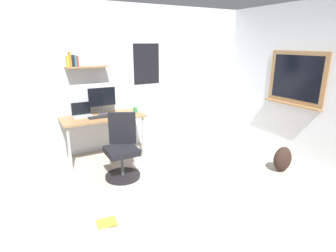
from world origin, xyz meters
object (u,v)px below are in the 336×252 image
Objects in this scene: laptop at (82,113)px; backpack at (282,159)px; keyboard at (100,117)px; coffee_mug at (135,110)px; desk at (103,120)px; computer_mouse at (116,114)px; book_stack_on_floor at (106,223)px; office_chair at (122,150)px; monitor_primary at (102,99)px.

laptop reaches higher than backpack.
keyboard is 0.93× the size of backpack.
coffee_mug is at bearing 4.38° from keyboard.
keyboard is at bearing -131.41° from desk.
computer_mouse is 0.42× the size of book_stack_on_floor.
backpack is (2.25, -1.89, -0.47)m from desk.
office_chair reaches higher than computer_mouse.
keyboard reaches higher than book_stack_on_floor.
office_chair is 3.80× the size of book_stack_on_floor.
backpack is at bearing -39.95° from desk.
backpack is (2.56, -2.04, -0.60)m from laptop.
book_stack_on_floor is (-2.81, 0.03, -0.18)m from backpack.
desk is 0.24m from computer_mouse.
laptop reaches higher than computer_mouse.
office_chair reaches higher than backpack.
desk is 2.98m from backpack.
backpack is 2.82m from book_stack_on_floor.
desk reaches higher than backpack.
keyboard is 4.02× the size of coffee_mug.
office_chair is 10.33× the size of coffee_mug.
backpack is (1.67, -1.86, -0.59)m from coffee_mug.
office_chair is 1.10m from monitor_primary.
office_chair is 1.10m from laptop.
coffee_mug is (0.58, -0.03, 0.13)m from desk.
office_chair is at bearing -88.02° from desk.
computer_mouse reaches higher than book_stack_on_floor.
office_chair is at bearing 154.39° from backpack.
monitor_primary is at bearing 166.94° from coffee_mug.
computer_mouse is 0.26× the size of backpack.
monitor_primary is (0.01, 0.92, 0.61)m from office_chair.
book_stack_on_floor is (-0.56, -1.85, -0.64)m from desk.
office_chair is 0.84m from computer_mouse.
laptop reaches higher than keyboard.
office_chair is 9.13× the size of computer_mouse.
monitor_primary is 0.61m from coffee_mug.
keyboard is at bearing 97.42° from office_chair.
monitor_primary is (0.34, -0.05, 0.22)m from laptop.
monitor_primary is 4.46× the size of computer_mouse.
desk is 0.37m from laptop.
book_stack_on_floor is at bearing -119.50° from office_chair.
monitor_primary reaches higher than office_chair.
keyboard is 0.66m from coffee_mug.
desk is at bearing 91.98° from office_chair.
coffee_mug is (0.55, -0.13, -0.22)m from monitor_primary.
office_chair is 2.39× the size of backpack.
computer_mouse is at bearing -45.04° from monitor_primary.
office_chair is 1.04m from coffee_mug.
keyboard is at bearing 142.07° from backpack.
laptop is 0.84× the size of keyboard.
office_chair is at bearing -70.86° from laptop.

